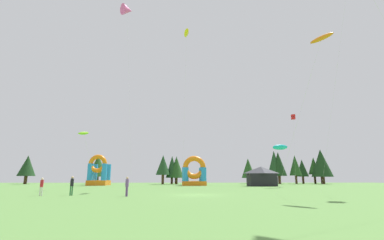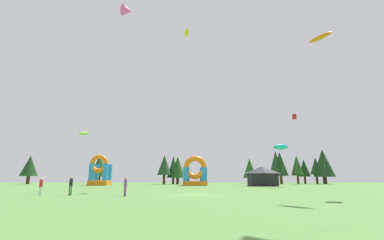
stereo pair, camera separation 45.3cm
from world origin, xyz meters
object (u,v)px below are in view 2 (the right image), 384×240
(inflatable_yellow_castle, at_px, (100,174))
(kite_lime_parafoil, at_px, (84,133))
(kite_pink_delta, at_px, (127,11))
(inflatable_blue_arch, at_px, (195,175))
(kite_orange_parafoil, at_px, (320,38))
(person_left_edge, at_px, (125,185))
(person_midfield, at_px, (71,184))
(kite_cyan_parafoil, at_px, (281,147))
(kite_yellow_parafoil, at_px, (186,33))
(person_near_camera, at_px, (41,185))
(kite_red_box, at_px, (294,117))
(festival_tent, at_px, (262,176))

(inflatable_yellow_castle, bearing_deg, kite_lime_parafoil, -79.69)
(kite_pink_delta, height_order, inflatable_blue_arch, kite_pink_delta)
(kite_orange_parafoil, xyz_separation_m, inflatable_blue_arch, (-11.00, 34.97, -12.52))
(kite_lime_parafoil, height_order, person_left_edge, kite_lime_parafoil)
(kite_orange_parafoil, relative_size, person_midfield, 8.33)
(kite_cyan_parafoil, xyz_separation_m, kite_yellow_parafoil, (-16.57, -5.34, 18.65))
(person_left_edge, height_order, person_near_camera, person_left_edge)
(inflatable_blue_arch, bearing_deg, kite_orange_parafoil, -72.54)
(kite_lime_parafoil, distance_m, kite_red_box, 39.92)
(kite_red_box, bearing_deg, inflatable_yellow_castle, 170.94)
(festival_tent, bearing_deg, kite_red_box, -5.57)
(inflatable_blue_arch, bearing_deg, festival_tent, -18.95)
(kite_lime_parafoil, relative_size, inflatable_blue_arch, 1.38)
(kite_lime_parafoil, relative_size, inflatable_yellow_castle, 1.31)
(person_midfield, bearing_deg, kite_red_box, 170.15)
(inflatable_blue_arch, bearing_deg, kite_yellow_parafoil, -96.26)
(kite_red_box, height_order, kite_pink_delta, kite_pink_delta)
(kite_red_box, bearing_deg, kite_lime_parafoil, -159.79)
(kite_yellow_parafoil, bearing_deg, festival_tent, 39.74)
(person_midfield, relative_size, inflatable_blue_arch, 0.30)
(kite_red_box, relative_size, festival_tent, 2.72)
(kite_cyan_parafoil, height_order, person_midfield, kite_cyan_parafoil)
(inflatable_yellow_castle, height_order, festival_tent, inflatable_yellow_castle)
(kite_pink_delta, bearing_deg, person_left_edge, -72.75)
(inflatable_yellow_castle, bearing_deg, person_midfield, -76.77)
(kite_yellow_parafoil, bearing_deg, kite_lime_parafoil, -173.05)
(kite_yellow_parafoil, height_order, person_left_edge, kite_yellow_parafoil)
(person_near_camera, bearing_deg, kite_orange_parafoil, 131.95)
(kite_orange_parafoil, height_order, person_near_camera, kite_orange_parafoil)
(kite_pink_delta, xyz_separation_m, person_near_camera, (-4.29, -11.91, -26.96))
(festival_tent, bearing_deg, person_near_camera, -136.97)
(kite_cyan_parafoil, bearing_deg, person_midfield, -144.83)
(person_midfield, xyz_separation_m, person_near_camera, (-2.73, -0.28, -0.09))
(kite_red_box, xyz_separation_m, kite_yellow_parafoil, (-22.04, -11.81, 11.73))
(kite_lime_parafoil, distance_m, kite_orange_parafoil, 32.92)
(kite_red_box, xyz_separation_m, inflatable_yellow_castle, (-40.74, 6.50, -11.32))
(kite_yellow_parafoil, relative_size, person_near_camera, 15.51)
(kite_pink_delta, distance_m, kite_cyan_parafoil, 34.45)
(person_left_edge, distance_m, person_midfield, 5.70)
(kite_orange_parafoil, bearing_deg, inflatable_blue_arch, 107.46)
(kite_lime_parafoil, distance_m, inflatable_blue_arch, 25.97)
(kite_pink_delta, relative_size, kite_orange_parafoil, 1.91)
(kite_lime_parafoil, height_order, inflatable_yellow_castle, kite_lime_parafoil)
(inflatable_blue_arch, bearing_deg, person_near_camera, -116.49)
(kite_cyan_parafoil, xyz_separation_m, festival_tent, (-1.54, 7.16, -4.96))
(inflatable_blue_arch, height_order, inflatable_yellow_castle, inflatable_yellow_castle)
(kite_red_box, bearing_deg, person_near_camera, -143.79)
(kite_red_box, relative_size, kite_pink_delta, 0.49)
(kite_red_box, bearing_deg, person_left_edge, -135.35)
(person_left_edge, bearing_deg, inflatable_blue_arch, -57.44)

